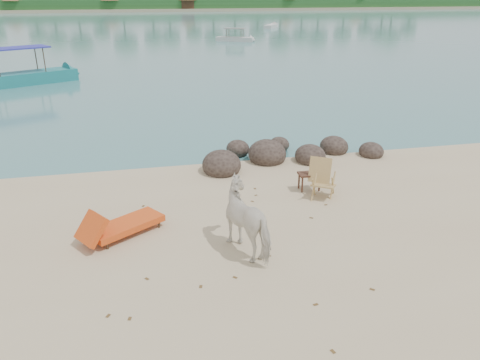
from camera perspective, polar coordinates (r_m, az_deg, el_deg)
The scene contains 11 objects.
water at distance 98.75m, azimuth -11.73°, elevation 18.58°, with size 400.00×400.00×0.00m, color #3D787A.
far_shore at distance 178.68m, azimuth -12.50°, elevation 19.93°, with size 420.00×90.00×1.40m, color tan.
boulders at distance 15.97m, azimuth 4.73°, elevation 3.00°, with size 6.44×2.99×0.96m.
cow at distance 10.23m, azimuth 1.33°, elevation -4.84°, with size 0.83×1.82×1.53m, color white.
side_table at distance 13.64m, azimuth 8.42°, elevation -0.31°, with size 0.64×0.41×0.51m, color #382016, non-canonical shape.
lounge_chair at distance 11.40m, azimuth -13.72°, elevation -5.01°, with size 2.20×0.77×0.66m, color orange, non-canonical shape.
deck_chair at distance 13.11m, azimuth 10.17°, elevation -0.08°, with size 0.67×0.74×1.05m, color tan, non-canonical shape.
boat_near at distance 32.36m, azimuth -25.58°, elevation 13.70°, with size 7.50×1.69×3.63m, color #1A767A, non-canonical shape.
boat_mid at distance 55.86m, azimuth -0.63°, elevation 17.80°, with size 4.79×1.08×2.35m, color beige, non-canonical shape.
boat_far at distance 76.54m, azimuth 3.83°, elevation 18.28°, with size 5.26×1.18×0.61m, color silver, non-canonical shape.
dead_leaves at distance 10.64m, azimuth 0.63°, elevation -8.40°, with size 5.69×6.83×0.00m.
Camera 1 is at (-2.38, -8.58, 5.41)m, focal length 35.00 mm.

